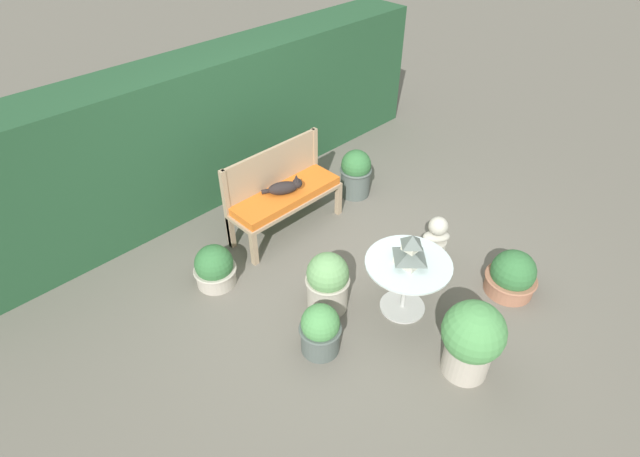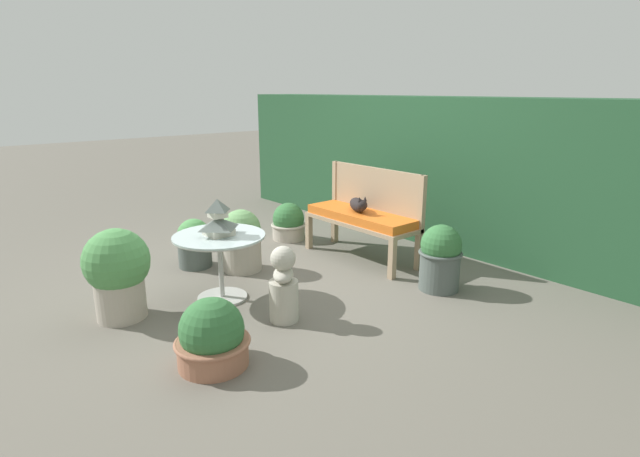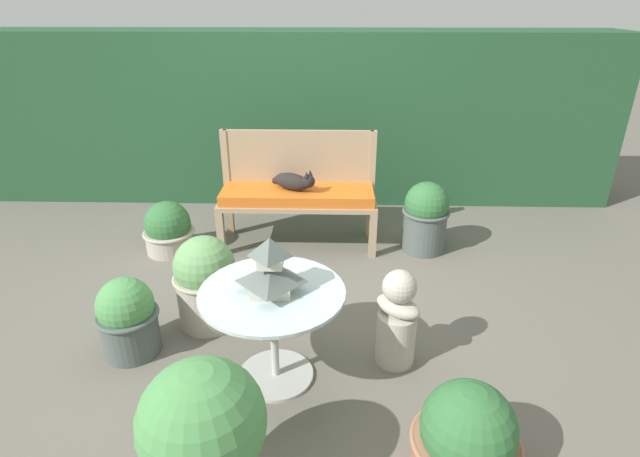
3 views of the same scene
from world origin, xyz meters
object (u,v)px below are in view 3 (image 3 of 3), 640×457
Objects in this scene: garden_bench at (298,199)px; potted_plant_bench_left at (466,437)px; patio_table at (273,310)px; potted_plant_bench_right at (425,217)px; cat at (294,181)px; potted_plant_path_edge at (204,438)px; potted_plant_table_near at (128,317)px; pagoda_birdhouse at (271,269)px; potted_plant_hedge_corner at (168,230)px; garden_bust at (397,320)px; potted_plant_patio_mid at (206,281)px.

potted_plant_bench_left is at bearing -68.16° from garden_bench.
patio_table is 1.29× the size of potted_plant_bench_right.
cat is at bearing -145.77° from garden_bench.
potted_plant_path_edge is 1.46× the size of potted_plant_table_near.
pagoda_birdhouse is 0.62× the size of potted_plant_bench_left.
patio_table is at bearing -12.68° from potted_plant_table_near.
potted_plant_hedge_corner is at bearing -172.31° from garden_bench.
pagoda_birdhouse is 0.51× the size of garden_bust.
garden_bench is at bearing 7.69° from potted_plant_hedge_corner.
potted_plant_bench_right is 1.21× the size of potted_plant_table_near.
potted_plant_patio_mid is (-0.50, 0.52, -0.14)m from patio_table.
patio_table reaches higher than potted_plant_table_near.
potted_plant_path_edge reaches higher than cat.
potted_plant_bench_left reaches higher than potted_plant_hedge_corner.
potted_plant_path_edge is 1.36m from potted_plant_patio_mid.
potted_plant_patio_mid is at bearing 142.08° from potted_plant_bench_left.
patio_table is (-0.02, -1.67, 0.02)m from garden_bench.
potted_plant_bench_right is at bearing -3.14° from garden_bench.
garden_bust is (0.69, 0.16, -0.42)m from pagoda_birdhouse.
pagoda_birdhouse is (0.01, -1.66, 0.12)m from cat.
cat reaches higher than garden_bust.
potted_plant_patio_mid reaches higher than potted_plant_bench_right.
potted_plant_bench_right is 2.22m from potted_plant_bench_left.
pagoda_birdhouse is at bearing -55.06° from potted_plant_hedge_corner.
potted_plant_patio_mid is at bearing 37.89° from potted_plant_table_near.
pagoda_birdhouse is at bearing 147.36° from potted_plant_bench_left.
potted_plant_bench_left is at bearing -39.98° from cat.
potted_plant_table_near is (0.16, -1.32, 0.05)m from potted_plant_hedge_corner.
garden_bench is 1.12m from potted_plant_hedge_corner.
potted_plant_hedge_corner is (-1.07, 1.53, -0.51)m from pagoda_birdhouse.
potted_plant_table_near reaches higher than potted_plant_hedge_corner.
garden_bust is at bearing 12.90° from patio_table.
potted_plant_bench_right reaches higher than garden_bench.
garden_bust is at bearing -37.44° from cat.
potted_plant_bench_left is at bearing -32.71° from garden_bust.
potted_plant_bench_right is at bearing 55.86° from patio_table.
garden_bench is at bearing 57.96° from potted_plant_table_near.
garden_bench is at bearing 89.38° from pagoda_birdhouse.
pagoda_birdhouse reaches higher than potted_plant_table_near.
cat is 0.60× the size of potted_plant_patio_mid.
garden_bust is at bearing 12.90° from pagoda_birdhouse.
potted_plant_hedge_corner is at bearing -177.70° from garden_bust.
potted_plant_bench_right reaches higher than potted_plant_hedge_corner.
potted_plant_bench_right is 0.97× the size of potted_plant_patio_mid.
potted_plant_bench_right is 1.94m from potted_plant_patio_mid.
potted_plant_path_edge reaches higher than potted_plant_bench_right.
potted_plant_hedge_corner is 0.89× the size of potted_plant_table_near.
potted_plant_path_edge is at bearing -117.94° from potted_plant_bench_right.
potted_plant_path_edge reaches higher than potted_plant_bench_left.
potted_plant_patio_mid reaches higher than potted_plant_hedge_corner.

